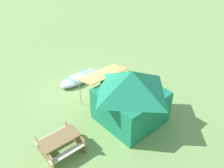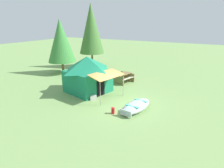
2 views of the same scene
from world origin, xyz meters
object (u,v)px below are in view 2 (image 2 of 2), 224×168
(fuel_can, at_px, (113,111))
(pine_tree_far_center, at_px, (91,29))
(beached_rowboat, at_px, (136,106))
(pine_tree_back_left, at_px, (61,41))
(picnic_table, at_px, (123,77))
(canvas_cabin_tent, at_px, (88,74))
(cooler_box, at_px, (93,98))

(fuel_can, distance_m, pine_tree_far_center, 13.00)
(beached_rowboat, distance_m, pine_tree_back_left, 11.33)
(fuel_can, bearing_deg, picnic_table, 21.05)
(picnic_table, bearing_deg, pine_tree_far_center, 58.03)
(beached_rowboat, height_order, canvas_cabin_tent, canvas_cabin_tent)
(picnic_table, relative_size, fuel_can, 5.33)
(pine_tree_back_left, bearing_deg, canvas_cabin_tent, -119.82)
(beached_rowboat, height_order, cooler_box, beached_rowboat)
(picnic_table, height_order, pine_tree_back_left, pine_tree_back_left)
(beached_rowboat, xyz_separation_m, cooler_box, (-0.04, 3.18, -0.08))
(fuel_can, relative_size, pine_tree_back_left, 0.07)
(canvas_cabin_tent, distance_m, pine_tree_far_center, 8.89)
(picnic_table, distance_m, fuel_can, 6.16)
(canvas_cabin_tent, xyz_separation_m, pine_tree_back_left, (3.18, 5.55, 1.91))
(pine_tree_back_left, bearing_deg, fuel_can, -121.32)
(canvas_cabin_tent, bearing_deg, pine_tree_back_left, 60.18)
(picnic_table, height_order, pine_tree_far_center, pine_tree_far_center)
(picnic_table, xyz_separation_m, pine_tree_back_left, (-0.25, 6.81, 2.84))
(picnic_table, bearing_deg, fuel_can, -158.95)
(canvas_cabin_tent, relative_size, fuel_can, 12.64)
(pine_tree_far_center, bearing_deg, fuel_can, -139.46)
(picnic_table, relative_size, cooler_box, 4.43)
(beached_rowboat, xyz_separation_m, pine_tree_far_center, (8.19, 8.99, 4.13))
(fuel_can, bearing_deg, canvas_cabin_tent, 56.38)
(picnic_table, distance_m, pine_tree_back_left, 7.38)
(canvas_cabin_tent, bearing_deg, pine_tree_far_center, 32.76)
(cooler_box, distance_m, pine_tree_far_center, 10.92)
(cooler_box, height_order, pine_tree_back_left, pine_tree_back_left)
(canvas_cabin_tent, bearing_deg, cooler_box, -132.68)
(picnic_table, height_order, fuel_can, picnic_table)
(canvas_cabin_tent, height_order, pine_tree_back_left, pine_tree_back_left)
(pine_tree_back_left, bearing_deg, pine_tree_far_center, -14.71)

